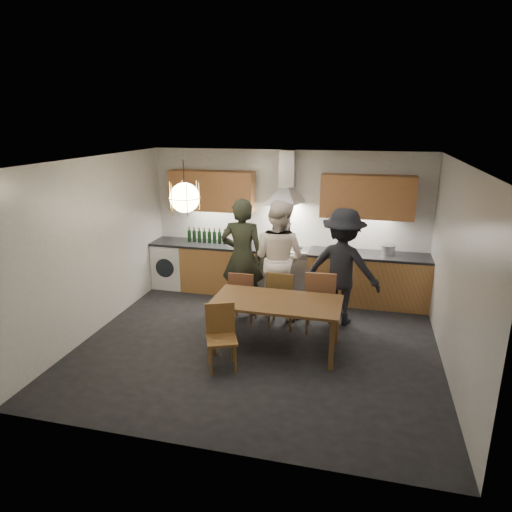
% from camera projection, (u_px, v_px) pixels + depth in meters
% --- Properties ---
extents(ground, '(5.00, 5.00, 0.00)m').
position_uv_depth(ground, '(259.00, 344.00, 6.57)').
color(ground, black).
rests_on(ground, ground).
extents(room_shell, '(5.02, 4.52, 2.61)m').
position_uv_depth(room_shell, '(259.00, 229.00, 6.08)').
color(room_shell, white).
rests_on(room_shell, ground).
extents(counter_run, '(5.00, 0.62, 0.90)m').
position_uv_depth(counter_run, '(285.00, 272.00, 8.25)').
color(counter_run, '#C08649').
rests_on(counter_run, ground).
extents(range_stove, '(0.90, 0.60, 0.92)m').
position_uv_depth(range_stove, '(284.00, 273.00, 8.25)').
color(range_stove, silver).
rests_on(range_stove, ground).
extents(wall_fixtures, '(4.30, 0.54, 1.10)m').
position_uv_depth(wall_fixtures, '(287.00, 193.00, 7.95)').
color(wall_fixtures, '#BF7E49').
rests_on(wall_fixtures, ground).
extents(pendant_lamp, '(0.43, 0.43, 0.70)m').
position_uv_depth(pendant_lamp, '(185.00, 198.00, 6.10)').
color(pendant_lamp, black).
rests_on(pendant_lamp, ground).
extents(dining_table, '(1.76, 0.89, 0.74)m').
position_uv_depth(dining_table, '(277.00, 306.00, 6.24)').
color(dining_table, brown).
rests_on(dining_table, ground).
extents(chair_back_left, '(0.40, 0.40, 0.87)m').
position_uv_depth(chair_back_left, '(243.00, 294.00, 7.10)').
color(chair_back_left, brown).
rests_on(chair_back_left, ground).
extents(chair_back_mid, '(0.43, 0.43, 0.92)m').
position_uv_depth(chair_back_mid, '(281.00, 296.00, 6.94)').
color(chair_back_mid, brown).
rests_on(chair_back_mid, ground).
extents(chair_back_right, '(0.47, 0.47, 0.99)m').
position_uv_depth(chair_back_right, '(320.00, 298.00, 6.76)').
color(chair_back_right, brown).
rests_on(chair_back_right, ground).
extents(chair_front, '(0.50, 0.50, 0.84)m').
position_uv_depth(chair_front, '(221.00, 332.00, 5.87)').
color(chair_front, brown).
rests_on(chair_front, ground).
extents(person_left, '(0.72, 0.49, 1.93)m').
position_uv_depth(person_left, '(242.00, 257.00, 7.38)').
color(person_left, black).
rests_on(person_left, ground).
extents(person_mid, '(1.11, 0.99, 1.91)m').
position_uv_depth(person_mid, '(278.00, 258.00, 7.36)').
color(person_mid, white).
rests_on(person_mid, ground).
extents(person_right, '(1.30, 0.90, 1.83)m').
position_uv_depth(person_right, '(342.00, 267.00, 7.04)').
color(person_right, black).
rests_on(person_right, ground).
extents(mixing_bowl, '(0.34, 0.34, 0.07)m').
position_uv_depth(mixing_bowl, '(342.00, 251.00, 7.85)').
color(mixing_bowl, '#A9A9AC').
rests_on(mixing_bowl, counter_run).
extents(stock_pot, '(0.24, 0.24, 0.16)m').
position_uv_depth(stock_pot, '(388.00, 250.00, 7.73)').
color(stock_pot, '#BCBBBF').
rests_on(stock_pot, counter_run).
extents(wine_bottles, '(0.76, 0.07, 0.28)m').
position_uv_depth(wine_bottles, '(207.00, 235.00, 8.45)').
color(wine_bottles, black).
rests_on(wine_bottles, counter_run).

